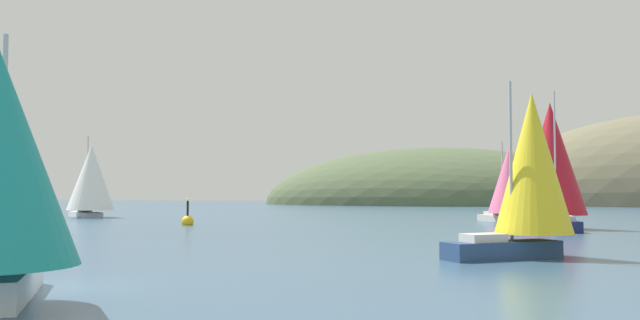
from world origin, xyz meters
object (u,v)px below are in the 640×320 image
sailboat_yellow_sail (530,170)px  sailboat_crimson_sail (551,161)px  sailboat_white_mainsail (91,179)px  sailboat_pink_spinnaker (509,181)px  channel_buoy (188,221)px

sailboat_yellow_sail → sailboat_crimson_sail: size_ratio=0.74×
sailboat_crimson_sail → sailboat_white_mainsail: bearing=166.1°
sailboat_yellow_sail → sailboat_white_mainsail: bearing=141.4°
sailboat_yellow_sail → sailboat_crimson_sail: bearing=81.0°
sailboat_yellow_sail → sailboat_pink_spinnaker: size_ratio=1.01×
sailboat_crimson_sail → sailboat_pink_spinnaker: sailboat_crimson_sail is taller
sailboat_yellow_sail → sailboat_crimson_sail: 24.44m
sailboat_crimson_sail → channel_buoy: bearing=-178.2°
sailboat_yellow_sail → sailboat_pink_spinnaker: 34.49m
channel_buoy → sailboat_crimson_sail: bearing=1.8°
sailboat_crimson_sail → sailboat_pink_spinnaker: bearing=104.5°
sailboat_pink_spinnaker → channel_buoy: bearing=-158.2°
sailboat_white_mainsail → sailboat_crimson_sail: (49.18, -12.19, 1.02)m
sailboat_white_mainsail → sailboat_crimson_sail: size_ratio=0.87×
sailboat_yellow_sail → channel_buoy: bearing=139.8°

